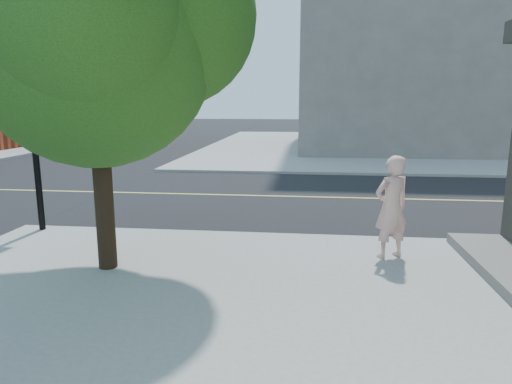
# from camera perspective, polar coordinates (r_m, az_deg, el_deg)

# --- Properties ---
(ground) EXTENTS (140.00, 140.00, 0.00)m
(ground) POSITION_cam_1_polar(r_m,az_deg,el_deg) (11.47, -22.58, -4.55)
(ground) COLOR black
(ground) RESTS_ON ground
(road_ew) EXTENTS (140.00, 9.00, 0.01)m
(road_ew) POSITION_cam_1_polar(r_m,az_deg,el_deg) (15.43, -14.55, -0.12)
(road_ew) COLOR black
(road_ew) RESTS_ON ground
(sidewalk_ne) EXTENTS (29.00, 25.00, 0.12)m
(sidewalk_ne) POSITION_cam_1_polar(r_m,az_deg,el_deg) (32.25, 20.93, 5.35)
(sidewalk_ne) COLOR gray
(sidewalk_ne) RESTS_ON ground
(filler_ne) EXTENTS (18.00, 16.00, 14.00)m
(filler_ne) POSITION_cam_1_polar(r_m,az_deg,el_deg) (32.99, 22.49, 17.68)
(filler_ne) COLOR slate
(filler_ne) RESTS_ON sidewalk_ne
(man_on_phone) EXTENTS (0.82, 0.72, 1.89)m
(man_on_phone) POSITION_cam_1_polar(r_m,az_deg,el_deg) (8.63, 16.57, -1.83)
(man_on_phone) COLOR beige
(man_on_phone) RESTS_ON sidewalk_se
(street_tree) EXTENTS (4.83, 4.39, 6.40)m
(street_tree) POSITION_cam_1_polar(r_m,az_deg,el_deg) (8.03, -19.07, 20.01)
(street_tree) COLOR black
(street_tree) RESTS_ON sidewalk_se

